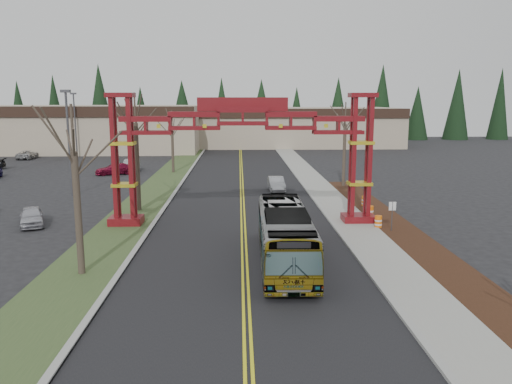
{
  "coord_description": "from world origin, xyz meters",
  "views": [
    {
      "loc": [
        -0.27,
        -15.45,
        8.42
      ],
      "look_at": [
        0.72,
        13.2,
        3.13
      ],
      "focal_mm": 35.0,
      "sensor_mm": 36.0,
      "label": 1
    }
  ],
  "objects_px": {
    "parked_car_far_a": "(131,166)",
    "barrel_north": "(365,202)",
    "parked_car_near_a": "(32,216)",
    "silver_sedan": "(276,184)",
    "barrel_south": "(378,222)",
    "retail_building_east": "(293,126)",
    "street_sign": "(392,211)",
    "bare_tree_median_mid": "(136,124)",
    "gateway_arch": "(243,137)",
    "retail_building_west": "(66,128)",
    "transit_bus": "(285,236)",
    "bare_tree_right_far": "(345,124)",
    "parked_car_mid_a": "(115,169)",
    "bare_tree_median_near": "(74,153)",
    "light_pole_near": "(68,135)",
    "parked_car_far_b": "(27,155)",
    "bare_tree_median_far": "(172,129)",
    "light_pole_far": "(75,120)",
    "barrel_mid": "(369,213)"
  },
  "relations": [
    {
      "from": "silver_sedan",
      "to": "barrel_south",
      "type": "bearing_deg",
      "value": -70.4
    },
    {
      "from": "retail_building_east",
      "to": "barrel_mid",
      "type": "distance_m",
      "value": 61.22
    },
    {
      "from": "bare_tree_median_mid",
      "to": "light_pole_far",
      "type": "xyz_separation_m",
      "value": [
        -16.61,
        37.71,
        -1.19
      ]
    },
    {
      "from": "gateway_arch",
      "to": "transit_bus",
      "type": "bearing_deg",
      "value": -76.21
    },
    {
      "from": "parked_car_mid_a",
      "to": "parked_car_far_a",
      "type": "relative_size",
      "value": 0.99
    },
    {
      "from": "parked_car_far_b",
      "to": "bare_tree_median_mid",
      "type": "height_order",
      "value": "bare_tree_median_mid"
    },
    {
      "from": "barrel_mid",
      "to": "bare_tree_right_far",
      "type": "bearing_deg",
      "value": 85.83
    },
    {
      "from": "bare_tree_median_mid",
      "to": "silver_sedan",
      "type": "bearing_deg",
      "value": 36.22
    },
    {
      "from": "parked_car_far_a",
      "to": "barrel_north",
      "type": "bearing_deg",
      "value": -42.7
    },
    {
      "from": "silver_sedan",
      "to": "street_sign",
      "type": "xyz_separation_m",
      "value": [
        6.32,
        -15.29,
        0.79
      ]
    },
    {
      "from": "parked_car_near_a",
      "to": "bare_tree_median_far",
      "type": "xyz_separation_m",
      "value": [
        6.4,
        24.88,
        4.48
      ]
    },
    {
      "from": "retail_building_east",
      "to": "parked_car_near_a",
      "type": "height_order",
      "value": "retail_building_east"
    },
    {
      "from": "bare_tree_median_mid",
      "to": "retail_building_west",
      "type": "bearing_deg",
      "value": 113.97
    },
    {
      "from": "retail_building_west",
      "to": "barrel_mid",
      "type": "xyz_separation_m",
      "value": [
        38.99,
        -53.14,
        -3.25
      ]
    },
    {
      "from": "parked_car_mid_a",
      "to": "bare_tree_median_near",
      "type": "distance_m",
      "value": 34.78
    },
    {
      "from": "retail_building_west",
      "to": "barrel_south",
      "type": "bearing_deg",
      "value": -54.99
    },
    {
      "from": "gateway_arch",
      "to": "retail_building_west",
      "type": "xyz_separation_m",
      "value": [
        -30.0,
        53.96,
        -2.22
      ]
    },
    {
      "from": "retail_building_east",
      "to": "light_pole_near",
      "type": "xyz_separation_m",
      "value": [
        -25.21,
        -51.0,
        1.87
      ]
    },
    {
      "from": "bare_tree_median_far",
      "to": "bare_tree_right_far",
      "type": "bearing_deg",
      "value": -29.82
    },
    {
      "from": "transit_bus",
      "to": "bare_tree_right_far",
      "type": "bearing_deg",
      "value": 72.26
    },
    {
      "from": "bare_tree_median_mid",
      "to": "bare_tree_median_far",
      "type": "relative_size",
      "value": 1.24
    },
    {
      "from": "parked_car_mid_a",
      "to": "barrel_mid",
      "type": "xyz_separation_m",
      "value": [
        23.53,
        -23.05,
        -0.12
      ]
    },
    {
      "from": "parked_car_far_a",
      "to": "barrel_north",
      "type": "height_order",
      "value": "parked_car_far_a"
    },
    {
      "from": "parked_car_far_a",
      "to": "barrel_north",
      "type": "distance_m",
      "value": 30.82
    },
    {
      "from": "light_pole_far",
      "to": "barrel_mid",
      "type": "xyz_separation_m",
      "value": [
        33.6,
        -41.37,
        -4.98
      ]
    },
    {
      "from": "bare_tree_median_mid",
      "to": "barrel_south",
      "type": "relative_size",
      "value": 10.05
    },
    {
      "from": "light_pole_far",
      "to": "bare_tree_median_near",
      "type": "bearing_deg",
      "value": -72.31
    },
    {
      "from": "barrel_south",
      "to": "barrel_mid",
      "type": "distance_m",
      "value": 2.45
    },
    {
      "from": "light_pole_near",
      "to": "transit_bus",
      "type": "bearing_deg",
      "value": -48.39
    },
    {
      "from": "light_pole_near",
      "to": "street_sign",
      "type": "xyz_separation_m",
      "value": [
        24.75,
        -13.55,
        -3.93
      ]
    },
    {
      "from": "gateway_arch",
      "to": "bare_tree_median_mid",
      "type": "bearing_deg",
      "value": 150.74
    },
    {
      "from": "silver_sedan",
      "to": "light_pole_near",
      "type": "xyz_separation_m",
      "value": [
        -18.43,
        -1.74,
        4.72
      ]
    },
    {
      "from": "bare_tree_median_near",
      "to": "gateway_arch",
      "type": "bearing_deg",
      "value": 50.97
    },
    {
      "from": "retail_building_west",
      "to": "street_sign",
      "type": "distance_m",
      "value": 69.04
    },
    {
      "from": "gateway_arch",
      "to": "bare_tree_median_far",
      "type": "bearing_deg",
      "value": 107.76
    },
    {
      "from": "bare_tree_right_far",
      "to": "gateway_arch",
      "type": "bearing_deg",
      "value": -124.31
    },
    {
      "from": "retail_building_east",
      "to": "street_sign",
      "type": "distance_m",
      "value": 64.58
    },
    {
      "from": "parked_car_near_a",
      "to": "parked_car_far_b",
      "type": "relative_size",
      "value": 0.84
    },
    {
      "from": "parked_car_mid_a",
      "to": "barrel_north",
      "type": "bearing_deg",
      "value": 30.94
    },
    {
      "from": "silver_sedan",
      "to": "bare_tree_median_far",
      "type": "xyz_separation_m",
      "value": [
        -11.22,
        12.27,
        4.45
      ]
    },
    {
      "from": "parked_car_near_a",
      "to": "barrel_south",
      "type": "distance_m",
      "value": 23.41
    },
    {
      "from": "parked_car_mid_a",
      "to": "gateway_arch",
      "type": "bearing_deg",
      "value": 9.8
    },
    {
      "from": "light_pole_far",
      "to": "barrel_mid",
      "type": "distance_m",
      "value": 53.53
    },
    {
      "from": "gateway_arch",
      "to": "bare_tree_median_near",
      "type": "height_order",
      "value": "gateway_arch"
    },
    {
      "from": "barrel_south",
      "to": "barrel_mid",
      "type": "relative_size",
      "value": 0.87
    },
    {
      "from": "parked_car_near_a",
      "to": "barrel_north",
      "type": "distance_m",
      "value": 24.69
    },
    {
      "from": "silver_sedan",
      "to": "parked_car_near_a",
      "type": "distance_m",
      "value": 21.67
    },
    {
      "from": "silver_sedan",
      "to": "light_pole_near",
      "type": "distance_m",
      "value": 19.11
    },
    {
      "from": "bare_tree_median_near",
      "to": "bare_tree_median_mid",
      "type": "bearing_deg",
      "value": 90.0
    },
    {
      "from": "parked_car_near_a",
      "to": "bare_tree_right_far",
      "type": "height_order",
      "value": "bare_tree_right_far"
    }
  ]
}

